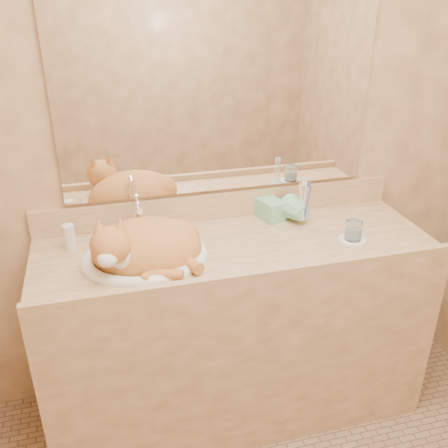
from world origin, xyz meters
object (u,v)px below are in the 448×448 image
object	(u,v)px
cat	(142,245)
soap_dispenser	(280,203)
vanity_counter	(236,330)
water_glass	(354,230)
toothbrush_cup	(304,215)
sink_basin	(144,242)

from	to	relation	value
cat	soap_dispenser	distance (m)	0.64
vanity_counter	soap_dispenser	world-z (taller)	soap_dispenser
cat	water_glass	size ratio (longest dim) A/B	5.31
cat	toothbrush_cup	xyz separation A→B (m)	(0.70, 0.12, -0.02)
vanity_counter	sink_basin	bearing A→B (deg)	-176.89
vanity_counter	cat	bearing A→B (deg)	-174.63
sink_basin	cat	size ratio (longest dim) A/B	1.13
vanity_counter	sink_basin	distance (m)	0.62
vanity_counter	water_glass	size ratio (longest dim) A/B	20.31
vanity_counter	soap_dispenser	distance (m)	0.59
soap_dispenser	water_glass	xyz separation A→B (m)	(0.23, -0.23, -0.05)
sink_basin	toothbrush_cup	xyz separation A→B (m)	(0.69, 0.11, -0.02)
vanity_counter	water_glass	bearing A→B (deg)	-10.72
soap_dispenser	toothbrush_cup	bearing A→B (deg)	-50.59
cat	toothbrush_cup	distance (m)	0.71
sink_basin	water_glass	bearing A→B (deg)	-16.63
toothbrush_cup	water_glass	world-z (taller)	toothbrush_cup
cat	soap_dispenser	bearing A→B (deg)	23.96
sink_basin	toothbrush_cup	bearing A→B (deg)	-3.11
water_glass	vanity_counter	bearing A→B (deg)	169.28
vanity_counter	water_glass	xyz separation A→B (m)	(0.46, -0.09, 0.47)
vanity_counter	toothbrush_cup	bearing A→B (deg)	15.16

